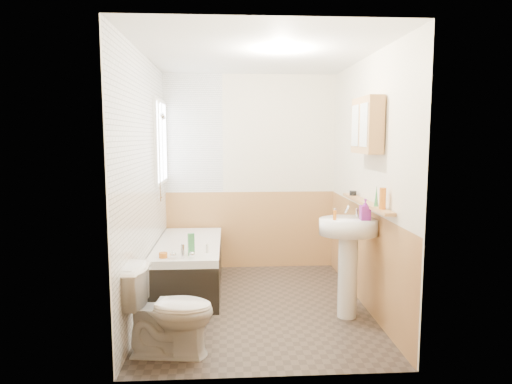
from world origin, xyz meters
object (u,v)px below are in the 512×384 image
pine_shelf (366,203)px  sink (348,247)px  toilet (169,311)px  medicine_cabinet (367,125)px  bathtub (189,265)px

pine_shelf → sink: bearing=-143.8°
sink → toilet: bearing=-148.8°
toilet → sink: sink is taller
sink → medicine_cabinet: medicine_cabinet is taller
pine_shelf → medicine_cabinet: size_ratio=2.34×
bathtub → toilet: toilet is taller
sink → medicine_cabinet: 1.16m
toilet → medicine_cabinet: (1.77, 0.75, 1.47)m
toilet → pine_shelf: size_ratio=0.53×
toilet → bathtub: bearing=6.0°
bathtub → pine_shelf: pine_shelf is taller
pine_shelf → medicine_cabinet: 0.74m
bathtub → medicine_cabinet: size_ratio=2.73×
bathtub → medicine_cabinet: 2.46m
toilet → medicine_cabinet: 2.42m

